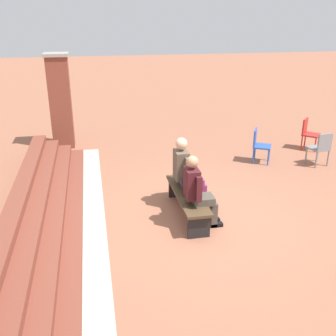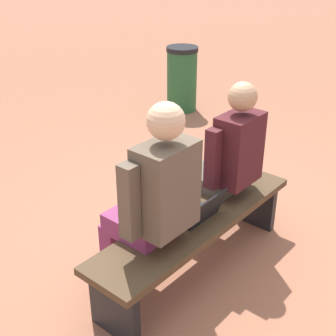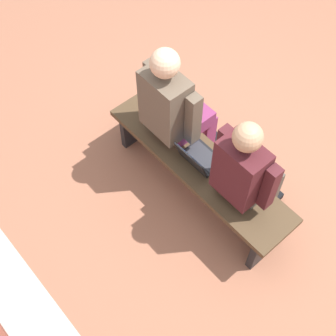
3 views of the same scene
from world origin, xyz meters
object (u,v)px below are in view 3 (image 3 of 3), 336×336
Objects in this scene: bench at (199,168)px; person_student at (248,172)px; laptop at (198,158)px; person_adult at (176,107)px.

person_student reaches higher than bench.
person_adult is at bearing -12.54° from laptop.
laptop is at bearing 167.46° from person_adult.
bench is 0.15m from laptop.
person_adult reaches higher than laptop.
person_adult is 0.44m from laptop.
person_student is at bearing -171.20° from bench.
laptop reaches higher than bench.
person_adult is (0.79, -0.00, 0.03)m from person_student.
person_student is 0.48m from laptop.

